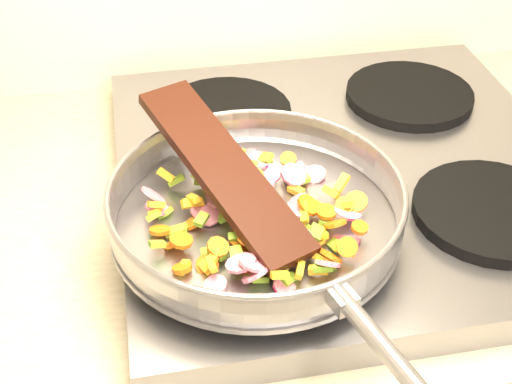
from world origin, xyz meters
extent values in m
cube|color=#939399|center=(-0.70, 1.67, 0.92)|extent=(0.60, 0.60, 0.04)
cylinder|color=black|center=(-0.84, 1.52, 0.95)|extent=(0.19, 0.19, 0.02)
cylinder|color=black|center=(-0.56, 1.52, 0.95)|extent=(0.19, 0.19, 0.02)
cylinder|color=black|center=(-0.84, 1.81, 0.95)|extent=(0.19, 0.19, 0.02)
cylinder|color=black|center=(-0.56, 1.81, 0.95)|extent=(0.19, 0.19, 0.02)
cylinder|color=#9E9EA5|center=(-0.85, 1.54, 0.96)|extent=(0.33, 0.33, 0.01)
torus|color=#9E9EA5|center=(-0.85, 1.54, 0.99)|extent=(0.37, 0.37, 0.05)
torus|color=#9E9EA5|center=(-0.85, 1.54, 1.01)|extent=(0.34, 0.34, 0.01)
cylinder|color=#9E9EA5|center=(-0.77, 1.29, 1.00)|extent=(0.07, 0.19, 0.02)
cube|color=#9E9EA5|center=(-0.80, 1.37, 1.00)|extent=(0.03, 0.04, 0.02)
cube|color=#78A728|center=(-0.86, 1.62, 0.97)|extent=(0.02, 0.02, 0.01)
cylinder|color=#D56112|center=(-0.79, 1.63, 0.98)|extent=(0.03, 0.03, 0.01)
cylinder|color=#D56112|center=(-0.86, 1.65, 0.97)|extent=(0.02, 0.03, 0.02)
cube|color=#78A728|center=(-0.81, 1.63, 0.97)|extent=(0.01, 0.03, 0.02)
cube|color=yellow|center=(-0.85, 1.66, 0.98)|extent=(0.02, 0.02, 0.01)
cylinder|color=#D56112|center=(-0.85, 1.64, 0.97)|extent=(0.03, 0.03, 0.02)
cylinder|color=#C7134B|center=(-0.81, 1.61, 0.98)|extent=(0.03, 0.03, 0.02)
cylinder|color=#D56112|center=(-0.76, 1.50, 0.98)|extent=(0.04, 0.03, 0.02)
cylinder|color=#D56112|center=(-0.83, 1.57, 0.98)|extent=(0.03, 0.03, 0.01)
cube|color=#78A728|center=(-0.83, 1.61, 0.99)|extent=(0.02, 0.03, 0.02)
cylinder|color=#C7134B|center=(-0.79, 1.55, 0.97)|extent=(0.04, 0.04, 0.03)
cylinder|color=#D56112|center=(-0.96, 1.54, 0.97)|extent=(0.03, 0.03, 0.01)
cube|color=yellow|center=(-0.79, 1.58, 0.97)|extent=(0.02, 0.02, 0.01)
cube|color=yellow|center=(-0.84, 1.43, 0.98)|extent=(0.02, 0.01, 0.01)
cylinder|color=#D56112|center=(-0.86, 1.51, 0.98)|extent=(0.03, 0.04, 0.02)
cylinder|color=#D56112|center=(-0.82, 1.65, 0.98)|extent=(0.02, 0.02, 0.01)
cylinder|color=#C7134B|center=(-0.85, 1.52, 0.98)|extent=(0.04, 0.04, 0.01)
cylinder|color=#C7134B|center=(-0.75, 1.49, 0.96)|extent=(0.05, 0.04, 0.02)
cube|color=#78A728|center=(-0.96, 1.55, 0.98)|extent=(0.02, 0.02, 0.02)
cube|color=#78A728|center=(-0.79, 1.49, 0.98)|extent=(0.02, 0.03, 0.01)
cube|color=#78A728|center=(-0.83, 1.44, 0.97)|extent=(0.02, 0.02, 0.02)
cube|color=yellow|center=(-0.96, 1.57, 0.98)|extent=(0.02, 0.03, 0.02)
cylinder|color=#C7134B|center=(-0.83, 1.51, 0.98)|extent=(0.04, 0.04, 0.02)
cylinder|color=#C7134B|center=(-0.83, 1.49, 0.98)|extent=(0.03, 0.03, 0.01)
cube|color=yellow|center=(-0.75, 1.56, 0.98)|extent=(0.02, 0.02, 0.01)
cube|color=yellow|center=(-0.73, 1.58, 0.98)|extent=(0.03, 0.02, 0.02)
cylinder|color=#C7134B|center=(-0.87, 1.44, 0.98)|extent=(0.03, 0.03, 0.03)
cube|color=#78A728|center=(-0.96, 1.51, 0.98)|extent=(0.02, 0.02, 0.01)
cube|color=yellow|center=(-0.82, 1.44, 0.98)|extent=(0.02, 0.03, 0.01)
cylinder|color=#D56112|center=(-0.75, 1.53, 0.98)|extent=(0.02, 0.02, 0.01)
cube|color=#78A728|center=(-0.88, 1.55, 0.97)|extent=(0.02, 0.02, 0.01)
cube|color=#78A728|center=(-0.83, 1.46, 0.98)|extent=(0.02, 0.02, 0.01)
cube|color=yellow|center=(-0.79, 1.61, 0.97)|extent=(0.03, 0.01, 0.02)
cylinder|color=#C7134B|center=(-0.76, 1.48, 0.96)|extent=(0.03, 0.03, 0.02)
cylinder|color=#D56112|center=(-0.94, 1.51, 0.97)|extent=(0.03, 0.02, 0.02)
cylinder|color=#D56112|center=(-0.92, 1.55, 0.97)|extent=(0.03, 0.03, 0.02)
cube|color=#78A728|center=(-0.94, 1.53, 0.97)|extent=(0.03, 0.02, 0.01)
cylinder|color=#D56112|center=(-0.79, 1.53, 0.99)|extent=(0.04, 0.04, 0.02)
cylinder|color=#D56112|center=(-0.81, 1.64, 0.96)|extent=(0.03, 0.02, 0.02)
cube|color=yellow|center=(-0.83, 1.50, 0.97)|extent=(0.03, 0.02, 0.01)
cube|color=yellow|center=(-0.76, 1.46, 0.98)|extent=(0.03, 0.02, 0.01)
cylinder|color=#C7134B|center=(-0.83, 1.66, 0.97)|extent=(0.03, 0.03, 0.02)
cylinder|color=#D56112|center=(-0.77, 1.53, 0.98)|extent=(0.03, 0.03, 0.01)
cube|color=#78A728|center=(-0.90, 1.60, 0.99)|extent=(0.02, 0.02, 0.02)
cylinder|color=#C7134B|center=(-0.83, 1.59, 0.97)|extent=(0.03, 0.03, 0.01)
cylinder|color=#C7134B|center=(-0.81, 1.49, 0.98)|extent=(0.03, 0.03, 0.02)
cube|color=#78A728|center=(-0.85, 1.48, 0.97)|extent=(0.02, 0.02, 0.01)
cube|color=#78A728|center=(-0.90, 1.63, 0.98)|extent=(0.02, 0.02, 0.02)
cylinder|color=#D56112|center=(-0.88, 1.59, 0.98)|extent=(0.04, 0.04, 0.02)
cube|color=yellow|center=(-0.91, 1.57, 0.99)|extent=(0.02, 0.02, 0.01)
cube|color=#78A728|center=(-0.90, 1.49, 0.97)|extent=(0.02, 0.02, 0.01)
cube|color=yellow|center=(-0.90, 1.48, 0.98)|extent=(0.02, 0.02, 0.01)
cylinder|color=#C7134B|center=(-0.83, 1.62, 0.98)|extent=(0.04, 0.04, 0.01)
cylinder|color=#D56112|center=(-0.77, 1.61, 0.97)|extent=(0.03, 0.03, 0.02)
cube|color=#78A728|center=(-0.88, 1.48, 0.97)|extent=(0.02, 0.02, 0.01)
cylinder|color=#C7134B|center=(-0.86, 1.61, 0.98)|extent=(0.03, 0.03, 0.02)
cube|color=yellow|center=(-0.87, 1.66, 0.97)|extent=(0.02, 0.02, 0.02)
cylinder|color=#D56112|center=(-0.76, 1.46, 0.98)|extent=(0.02, 0.02, 0.02)
cube|color=yellow|center=(-0.79, 1.46, 0.97)|extent=(0.02, 0.02, 0.01)
cylinder|color=#C7134B|center=(-0.74, 1.52, 0.98)|extent=(0.03, 0.03, 0.01)
cube|color=#78A728|center=(-0.87, 1.50, 0.98)|extent=(0.02, 0.01, 0.01)
cylinder|color=#C7134B|center=(-0.90, 1.56, 0.97)|extent=(0.03, 0.03, 0.02)
cube|color=#78A728|center=(-0.84, 1.61, 0.97)|extent=(0.02, 0.02, 0.01)
cube|color=#78A728|center=(-0.78, 1.60, 0.97)|extent=(0.02, 0.03, 0.01)
cylinder|color=#D56112|center=(-0.90, 1.49, 0.98)|extent=(0.03, 0.03, 0.01)
cube|color=yellow|center=(-0.79, 1.52, 0.98)|extent=(0.01, 0.03, 0.02)
cylinder|color=#D56112|center=(-0.78, 1.54, 0.97)|extent=(0.03, 0.03, 0.01)
cylinder|color=#C7134B|center=(-0.88, 1.57, 0.98)|extent=(0.05, 0.05, 0.01)
cube|color=yellow|center=(-0.91, 1.57, 0.98)|extent=(0.03, 0.02, 0.02)
cylinder|color=#D56112|center=(-0.88, 1.62, 0.97)|extent=(0.03, 0.03, 0.01)
cube|color=yellow|center=(-0.85, 1.59, 0.98)|extent=(0.03, 0.01, 0.01)
cylinder|color=#C7134B|center=(-0.96, 1.58, 0.97)|extent=(0.03, 0.04, 0.02)
cube|color=#78A728|center=(-0.77, 1.48, 0.97)|extent=(0.02, 0.03, 0.02)
cylinder|color=#C7134B|center=(-0.76, 1.61, 0.97)|extent=(0.03, 0.03, 0.01)
cube|color=#78A728|center=(-0.93, 1.62, 0.98)|extent=(0.02, 0.02, 0.02)
cube|color=#78A728|center=(-0.77, 1.52, 0.97)|extent=(0.02, 0.03, 0.01)
cylinder|color=#C7134B|center=(-0.87, 1.45, 0.98)|extent=(0.04, 0.04, 0.02)
cube|color=#78A728|center=(-0.84, 1.66, 0.97)|extent=(0.02, 0.02, 0.02)
cube|color=#78A728|center=(-0.90, 1.50, 0.97)|extent=(0.02, 0.01, 0.01)
cylinder|color=#C7134B|center=(-0.88, 1.46, 0.98)|extent=(0.04, 0.04, 0.02)
cylinder|color=#D56112|center=(-0.87, 1.48, 0.97)|extent=(0.03, 0.03, 0.02)
cylinder|color=#D56112|center=(-0.79, 1.49, 0.97)|extent=(0.02, 0.02, 0.02)
cylinder|color=#C7134B|center=(-0.79, 1.60, 0.98)|extent=(0.04, 0.04, 0.02)
cylinder|color=#D56112|center=(-0.91, 1.48, 0.97)|extent=(0.04, 0.03, 0.03)
cylinder|color=#D56112|center=(-0.87, 1.50, 0.97)|extent=(0.03, 0.03, 0.01)
cylinder|color=#C7134B|center=(-0.80, 1.53, 0.98)|extent=(0.03, 0.03, 0.01)
cube|color=#78A728|center=(-0.89, 1.57, 0.98)|extent=(0.02, 0.02, 0.01)
cylinder|color=#C7134B|center=(-0.96, 1.59, 0.98)|extent=(0.03, 0.04, 0.03)
cylinder|color=#C7134B|center=(-0.79, 1.44, 0.98)|extent=(0.03, 0.03, 0.02)
cylinder|color=#C7134B|center=(-0.91, 1.45, 0.97)|extent=(0.03, 0.03, 0.01)
cube|color=#78A728|center=(-0.95, 1.57, 0.97)|extent=(0.02, 0.02, 0.02)
cylinder|color=#D56112|center=(-0.83, 1.50, 0.98)|extent=(0.03, 0.03, 0.02)
cube|color=#78A728|center=(-0.78, 1.46, 0.97)|extent=(0.01, 0.02, 0.02)
cube|color=yellow|center=(-0.84, 1.52, 0.97)|extent=(0.03, 0.02, 0.01)
cylinder|color=#D56112|center=(-0.93, 1.51, 0.98)|extent=(0.03, 0.03, 0.01)
cube|color=#78A728|center=(-0.82, 1.63, 0.99)|extent=(0.02, 0.02, 0.02)
cube|color=yellow|center=(-0.96, 1.57, 0.98)|extent=(0.02, 0.01, 0.02)
cylinder|color=#C7134B|center=(-0.84, 1.43, 0.97)|extent=(0.03, 0.04, 0.02)
cube|color=#78A728|center=(-0.85, 1.64, 0.98)|extent=(0.02, 0.02, 0.01)
cylinder|color=#C7134B|center=(-0.83, 1.64, 0.98)|extent=(0.04, 0.04, 0.01)
cube|color=yellow|center=(-0.91, 1.46, 0.98)|extent=(0.01, 0.02, 0.01)
cube|color=yellow|center=(-0.74, 1.53, 0.98)|extent=(0.02, 0.02, 0.02)
cylinder|color=#D56112|center=(-0.94, 1.47, 0.97)|extent=(0.03, 0.03, 0.01)
cube|color=yellow|center=(-0.91, 1.47, 0.97)|extent=(0.02, 0.02, 0.01)
cube|color=yellow|center=(-0.94, 1.48, 0.97)|extent=(0.02, 0.02, 0.01)
cylinder|color=#C7134B|center=(-0.91, 1.57, 0.97)|extent=(0.04, 0.04, 0.02)
cube|color=#78A728|center=(-0.79, 1.50, 0.97)|extent=(0.02, 0.02, 0.01)
cylinder|color=#D56112|center=(-0.78, 1.46, 0.98)|extent=(0.03, 0.03, 0.03)
cylinder|color=#D56112|center=(-0.89, 1.62, 0.97)|extent=(0.03, 0.03, 0.02)
cube|color=yellow|center=(-0.80, 1.44, 0.97)|extent=(0.02, 0.02, 0.01)
cube|color=#78A728|center=(-0.91, 1.54, 0.98)|extent=(0.02, 0.02, 0.01)
cube|color=#78A728|center=(-0.90, 1.61, 0.99)|extent=(0.02, 0.02, 0.01)
cube|color=#78A728|center=(-0.80, 1.43, 0.98)|extent=(0.02, 0.02, 0.01)
cylinder|color=#D56112|center=(-0.74, 1.49, 0.98)|extent=(0.02, 0.02, 0.01)
cylinder|color=#C7134B|center=(-0.78, 1.62, 0.97)|extent=(0.04, 0.04, 0.03)
cube|color=yellow|center=(-0.80, 1.52, 0.97)|extent=(0.03, 0.01, 0.02)
cube|color=yellow|center=(-0.94, 1.62, 0.98)|extent=(0.02, 0.02, 0.02)
cylinder|color=#D56112|center=(-0.83, 1.48, 0.97)|extent=(0.03, 0.03, 0.02)
cylinder|color=#D56112|center=(-0.86, 1.49, 0.98)|extent=(0.03, 0.03, 0.03)
cylinder|color=#D56112|center=(-0.88, 1.60, 0.97)|extent=(0.03, 0.04, 0.03)
cylinder|color=#D56112|center=(-0.86, 1.46, 0.97)|extent=(0.03, 0.03, 0.02)
cylinder|color=#D56112|center=(-0.73, 1.53, 0.98)|extent=(0.03, 0.03, 0.02)
cube|color=#78A728|center=(-0.86, 1.44, 0.97)|extent=(0.03, 0.02, 0.02)
cube|color=yellow|center=(-0.78, 1.50, 0.97)|extent=(0.01, 0.02, 0.01)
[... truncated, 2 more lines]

